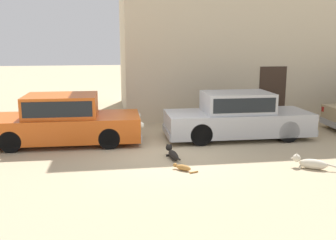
# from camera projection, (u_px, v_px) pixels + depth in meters

# --- Properties ---
(ground_plane) EXTENTS (80.00, 80.00, 0.00)m
(ground_plane) POSITION_uv_depth(u_px,v_px,m) (163.00, 153.00, 10.75)
(ground_plane) COLOR tan
(parked_sedan_nearest) EXTENTS (4.75, 1.94, 1.50)m
(parked_sedan_nearest) POSITION_uv_depth(u_px,v_px,m) (63.00, 120.00, 11.65)
(parked_sedan_nearest) COLOR #D15619
(parked_sedan_nearest) RESTS_ON ground_plane
(parked_sedan_second) EXTENTS (4.75, 1.77, 1.49)m
(parked_sedan_second) POSITION_uv_depth(u_px,v_px,m) (237.00, 116.00, 12.32)
(parked_sedan_second) COLOR #B2B5BA
(parked_sedan_second) RESTS_ON ground_plane
(apartment_block) EXTENTS (16.37, 5.73, 8.37)m
(apartment_block) POSITION_uv_depth(u_px,v_px,m) (301.00, 16.00, 17.65)
(apartment_block) COLOR beige
(apartment_block) RESTS_ON ground_plane
(stray_dog_spotted) EXTENTS (0.29, 1.09, 0.34)m
(stray_dog_spotted) POSITION_uv_depth(u_px,v_px,m) (172.00, 154.00, 10.23)
(stray_dog_spotted) COLOR black
(stray_dog_spotted) RESTS_ON ground_plane
(stray_dog_tan) EXTENTS (0.96, 0.62, 0.36)m
(stray_dog_tan) POSITION_uv_depth(u_px,v_px,m) (310.00, 163.00, 9.43)
(stray_dog_tan) COLOR beige
(stray_dog_tan) RESTS_ON ground_plane
(stray_cat) EXTENTS (0.55, 0.48, 0.16)m
(stray_cat) POSITION_uv_depth(u_px,v_px,m) (183.00, 167.00, 9.32)
(stray_cat) COLOR #B77F3D
(stray_cat) RESTS_ON ground_plane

